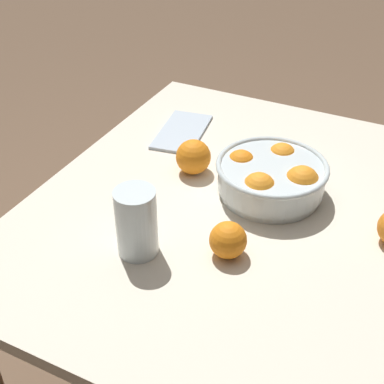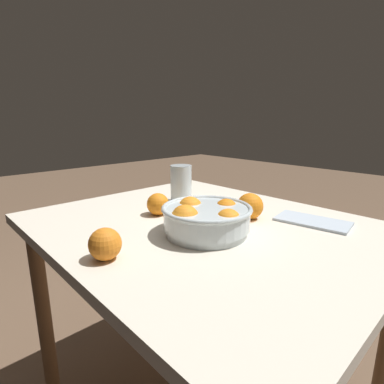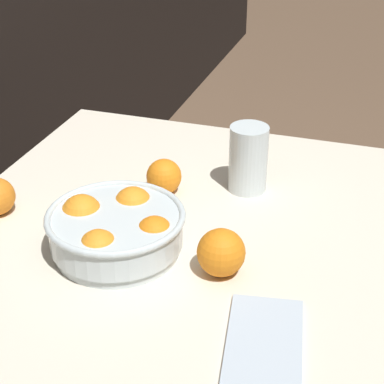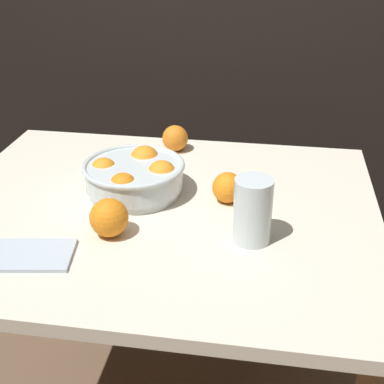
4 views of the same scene
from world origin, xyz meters
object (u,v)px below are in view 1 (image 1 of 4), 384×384
orange_loose_near_bowl (193,157)px  orange_loose_front (228,240)px  juice_glass (137,224)px  fruit_bowl (271,177)px

orange_loose_near_bowl → orange_loose_front: size_ratio=1.13×
orange_loose_front → juice_glass: bearing=-67.5°
orange_loose_front → fruit_bowl: bearing=178.3°
juice_glass → orange_loose_front: (-0.07, 0.16, -0.03)m
fruit_bowl → orange_loose_front: size_ratio=3.38×
juice_glass → orange_loose_near_bowl: (-0.30, -0.03, -0.02)m
fruit_bowl → juice_glass: size_ratio=1.75×
fruit_bowl → orange_loose_front: (0.23, -0.01, -0.01)m
orange_loose_near_bowl → orange_loose_front: (0.23, 0.19, -0.00)m
fruit_bowl → orange_loose_near_bowl: 0.19m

